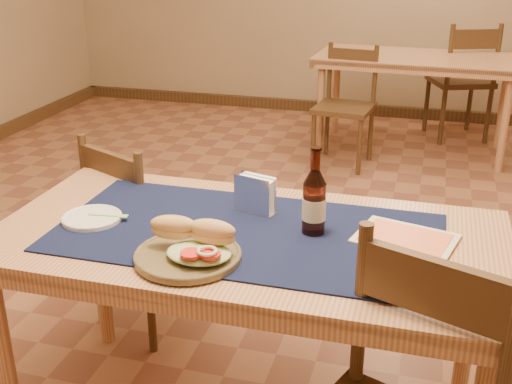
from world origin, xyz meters
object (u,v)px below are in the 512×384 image
(chair_main_far, at_px, (144,230))
(beer_bottle, at_px, (314,202))
(main_table, at_px, (248,256))
(sandwich_plate, at_px, (191,249))
(napkin_holder, at_px, (255,195))
(back_table, at_px, (417,67))

(chair_main_far, distance_m, beer_bottle, 1.00)
(beer_bottle, bearing_deg, main_table, -165.65)
(sandwich_plate, bearing_deg, main_table, 64.72)
(main_table, distance_m, napkin_holder, 0.22)
(beer_bottle, relative_size, napkin_holder, 1.81)
(back_table, bearing_deg, main_table, -96.54)
(main_table, bearing_deg, napkin_holder, 96.97)
(beer_bottle, bearing_deg, back_table, 86.84)
(back_table, height_order, chair_main_far, chair_main_far)
(chair_main_far, xyz_separation_m, beer_bottle, (0.80, -0.44, 0.40))
(back_table, height_order, sandwich_plate, sandwich_plate)
(main_table, relative_size, chair_main_far, 1.83)
(chair_main_far, relative_size, sandwich_plate, 2.83)
(beer_bottle, xyz_separation_m, napkin_holder, (-0.22, 0.10, -0.04))
(sandwich_plate, bearing_deg, napkin_holder, 77.35)
(main_table, xyz_separation_m, chair_main_far, (-0.60, 0.49, -0.21))
(back_table, distance_m, sandwich_plate, 3.55)
(main_table, height_order, beer_bottle, beer_bottle)
(sandwich_plate, xyz_separation_m, napkin_holder, (0.08, 0.37, 0.03))
(main_table, height_order, napkin_holder, napkin_holder)
(beer_bottle, bearing_deg, sandwich_plate, -138.34)
(back_table, relative_size, beer_bottle, 5.50)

